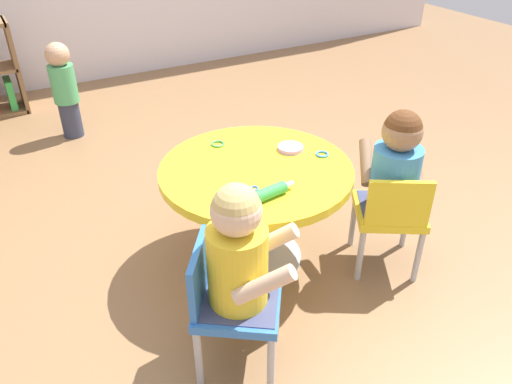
# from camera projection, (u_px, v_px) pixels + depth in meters

# --- Properties ---
(ground_plane) EXTENTS (10.00, 10.00, 0.00)m
(ground_plane) POSITION_uv_depth(u_px,v_px,m) (256.00, 258.00, 2.47)
(ground_plane) COLOR olive
(craft_table) EXTENTS (0.86, 0.86, 0.51)m
(craft_table) POSITION_uv_depth(u_px,v_px,m) (256.00, 192.00, 2.27)
(craft_table) COLOR silver
(craft_table) RESTS_ON ground
(child_chair_left) EXTENTS (0.42, 0.42, 0.54)m
(child_chair_left) POSITION_uv_depth(u_px,v_px,m) (229.00, 300.00, 1.80)
(child_chair_left) COLOR #B7B7BC
(child_chair_left) RESTS_ON ground
(seated_child_left) EXTENTS (0.44, 0.42, 0.51)m
(seated_child_left) POSITION_uv_depth(u_px,v_px,m) (239.00, 252.00, 1.68)
(seated_child_left) COLOR #3F4772
(seated_child_left) RESTS_ON ground
(child_chair_right) EXTENTS (0.41, 0.41, 0.54)m
(child_chair_right) POSITION_uv_depth(u_px,v_px,m) (390.00, 214.00, 2.26)
(child_chair_right) COLOR #B7B7BC
(child_chair_right) RESTS_ON ground
(seated_child_right) EXTENTS (0.41, 0.43, 0.51)m
(seated_child_right) POSITION_uv_depth(u_px,v_px,m) (396.00, 166.00, 2.17)
(seated_child_right) COLOR #3F4772
(seated_child_right) RESTS_ON ground
(toddler_standing) EXTENTS (0.17, 0.17, 0.67)m
(toddler_standing) POSITION_uv_depth(u_px,v_px,m) (64.00, 88.00, 3.44)
(toddler_standing) COLOR #33384C
(toddler_standing) RESTS_ON ground
(rolling_pin) EXTENTS (0.23, 0.07, 0.05)m
(rolling_pin) POSITION_uv_depth(u_px,v_px,m) (270.00, 192.00, 1.98)
(rolling_pin) COLOR green
(rolling_pin) RESTS_ON craft_table
(craft_scissors) EXTENTS (0.13, 0.14, 0.01)m
(craft_scissors) POSITION_uv_depth(u_px,v_px,m) (246.00, 189.00, 2.04)
(craft_scissors) COLOR silver
(craft_scissors) RESTS_ON craft_table
(playdough_blob_0) EXTENTS (0.12, 0.12, 0.02)m
(playdough_blob_0) POSITION_uv_depth(u_px,v_px,m) (290.00, 148.00, 2.33)
(playdough_blob_0) COLOR #CC99E5
(playdough_blob_0) RESTS_ON craft_table
(cookie_cutter_0) EXTENTS (0.06, 0.06, 0.01)m
(cookie_cutter_0) POSITION_uv_depth(u_px,v_px,m) (322.00, 154.00, 2.29)
(cookie_cutter_0) COLOR #3F99D8
(cookie_cutter_0) RESTS_ON craft_table
(cookie_cutter_1) EXTENTS (0.07, 0.07, 0.01)m
(cookie_cutter_1) POSITION_uv_depth(u_px,v_px,m) (218.00, 144.00, 2.38)
(cookie_cutter_1) COLOR #4CB259
(cookie_cutter_1) RESTS_ON craft_table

